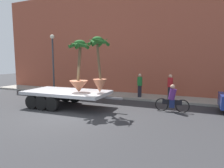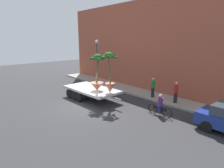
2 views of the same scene
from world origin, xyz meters
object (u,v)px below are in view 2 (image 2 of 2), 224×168
potted_palm_middle (110,74)px  pedestrian_near_gate (176,92)px  flatbed_trailer (90,90)px  cyclist (160,106)px  potted_palm_rear (97,76)px  pedestrian_far_left (153,87)px  street_lamp (97,56)px

potted_palm_middle → pedestrian_near_gate: bearing=48.0°
flatbed_trailer → cyclist: size_ratio=3.32×
flatbed_trailer → pedestrian_near_gate: (5.76, 4.17, 0.28)m
flatbed_trailer → potted_palm_rear: size_ratio=2.05×
flatbed_trailer → pedestrian_near_gate: size_ratio=3.57×
flatbed_trailer → pedestrian_near_gate: 7.12m
pedestrian_near_gate → cyclist: bearing=-80.7°
potted_palm_middle → potted_palm_rear: bearing=-161.4°
potted_palm_middle → pedestrian_near_gate: potted_palm_middle is taller
potted_palm_middle → pedestrian_near_gate: (3.48, 3.87, -1.43)m
pedestrian_far_left → flatbed_trailer: bearing=-131.9°
potted_palm_middle → street_lamp: street_lamp is taller
flatbed_trailer → potted_palm_rear: 1.83m
potted_palm_rear → street_lamp: street_lamp is taller
flatbed_trailer → cyclist: (6.22, 1.40, -0.09)m
cyclist → pedestrian_far_left: pedestrian_far_left is taller
flatbed_trailer → potted_palm_rear: bearing=-3.4°
potted_palm_middle → flatbed_trailer: bearing=-172.4°
potted_palm_rear → cyclist: size_ratio=1.62×
cyclist → pedestrian_near_gate: bearing=99.3°
potted_palm_rear → pedestrian_near_gate: size_ratio=1.74×
pedestrian_near_gate → street_lamp: (-9.69, -0.39, 2.19)m
potted_palm_rear → street_lamp: (-5.09, 3.85, 1.07)m
flatbed_trailer → cyclist: bearing=12.7°
street_lamp → flatbed_trailer: bearing=-43.9°
pedestrian_near_gate → pedestrian_far_left: size_ratio=1.00×
potted_palm_rear → street_lamp: 6.48m
potted_palm_middle → cyclist: bearing=15.6°
pedestrian_near_gate → street_lamp: 9.94m
cyclist → pedestrian_near_gate: pedestrian_near_gate is taller
cyclist → pedestrian_far_left: (-2.57, 2.66, 0.37)m
cyclist → pedestrian_far_left: 3.72m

